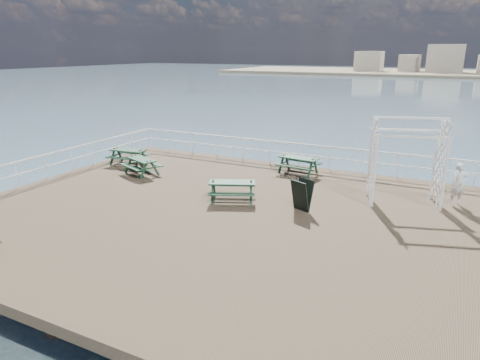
% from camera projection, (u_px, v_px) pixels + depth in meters
% --- Properties ---
extents(ground, '(18.00, 14.00, 0.30)m').
position_uv_depth(ground, '(232.00, 217.00, 14.46)').
color(ground, brown).
rests_on(ground, ground).
extents(railing, '(17.77, 13.76, 1.10)m').
position_uv_depth(railing, '(261.00, 170.00, 16.38)').
color(railing, white).
rests_on(railing, ground).
extents(picnic_table_a, '(1.82, 1.53, 0.82)m').
position_uv_depth(picnic_table_a, '(128.00, 154.00, 20.42)').
color(picnic_table_a, '#12331E').
rests_on(picnic_table_a, ground).
extents(picnic_table_b, '(1.85, 1.57, 0.82)m').
position_uv_depth(picnic_table_b, '(298.00, 162.00, 18.93)').
color(picnic_table_b, '#12331E').
rests_on(picnic_table_b, ground).
extents(picnic_table_c, '(2.05, 1.88, 0.80)m').
position_uv_depth(picnic_table_c, '(232.00, 187.00, 15.50)').
color(picnic_table_c, '#12331E').
rests_on(picnic_table_c, ground).
extents(picnic_table_d, '(1.97, 1.79, 0.78)m').
position_uv_depth(picnic_table_d, '(141.00, 163.00, 18.84)').
color(picnic_table_d, '#12331E').
rests_on(picnic_table_d, ground).
extents(trellis_arbor, '(2.76, 2.00, 3.09)m').
position_uv_depth(trellis_arbor, '(406.00, 166.00, 15.03)').
color(trellis_arbor, white).
rests_on(trellis_arbor, ground).
extents(sandwich_board, '(0.81, 0.72, 1.09)m').
position_uv_depth(sandwich_board, '(302.00, 195.00, 14.53)').
color(sandwich_board, black).
rests_on(sandwich_board, ground).
extents(person, '(0.66, 0.60, 1.52)m').
position_uv_depth(person, '(459.00, 185.00, 14.94)').
color(person, silver).
rests_on(person, ground).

